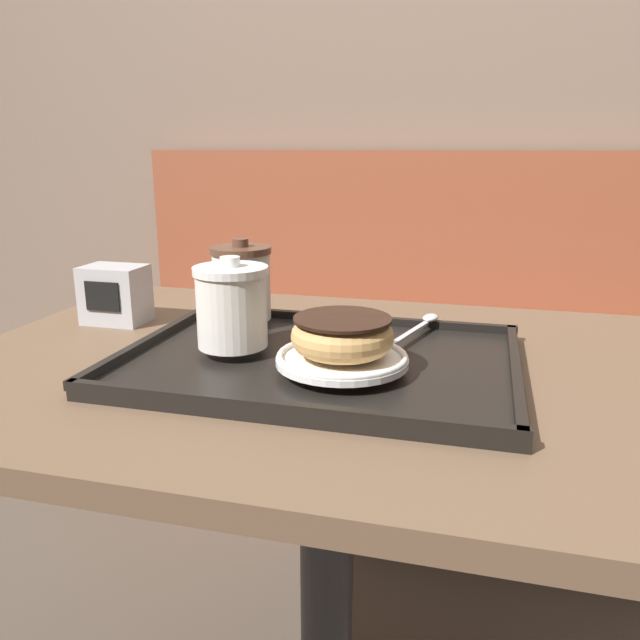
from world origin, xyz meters
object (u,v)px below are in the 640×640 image
at_px(donut_chocolate_glazed, 342,335).
at_px(spoon, 425,322).
at_px(coffee_cup_front, 232,306).
at_px(coffee_cup_rear, 242,282).
at_px(napkin_dispenser, 115,294).

xyz_separation_m(donut_chocolate_glazed, spoon, (0.08, 0.20, -0.03)).
distance_m(coffee_cup_front, coffee_cup_rear, 0.14).
height_order(coffee_cup_front, coffee_cup_rear, coffee_cup_rear).
relative_size(spoon, napkin_dispenser, 1.58).
xyz_separation_m(coffee_cup_rear, spoon, (0.28, 0.03, -0.05)).
bearing_deg(coffee_cup_front, spoon, 34.89).
relative_size(coffee_cup_front, coffee_cup_rear, 0.97).
bearing_deg(donut_chocolate_glazed, napkin_dispenser, 157.86).
bearing_deg(coffee_cup_rear, coffee_cup_front, -73.66).
height_order(coffee_cup_front, spoon, coffee_cup_front).
relative_size(donut_chocolate_glazed, napkin_dispenser, 1.26).
relative_size(coffee_cup_front, napkin_dispenser, 1.21).
relative_size(coffee_cup_front, spoon, 0.77).
xyz_separation_m(coffee_cup_front, coffee_cup_rear, (-0.04, 0.13, 0.00)).
distance_m(coffee_cup_rear, donut_chocolate_glazed, 0.26).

